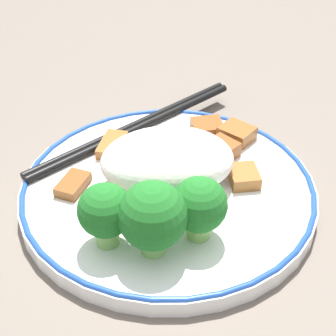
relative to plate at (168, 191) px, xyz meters
The scene contains 15 objects.
ground_plane 0.01m from the plate, ahead, with size 3.00×3.00×0.00m, color #665B51.
plate is the anchor object (origin of this frame).
rice_mound 0.03m from the plate, 58.54° to the left, with size 0.11×0.08×0.05m.
broccoli_back_left 0.09m from the plate, 130.20° to the right, with size 0.04×0.04×0.05m.
broccoli_back_center 0.09m from the plate, 104.27° to the right, with size 0.05×0.05×0.06m.
broccoli_back_right 0.07m from the plate, 74.83° to the right, with size 0.04×0.04×0.05m.
meat_near_front 0.10m from the plate, 41.89° to the left, with size 0.04×0.04×0.01m.
meat_near_left 0.07m from the plate, ahead, with size 0.03×0.03×0.01m.
meat_near_right 0.08m from the plate, behind, with size 0.03×0.04×0.01m.
meat_near_back 0.08m from the plate, 127.27° to the left, with size 0.03×0.04×0.01m.
meat_on_rice_edge 0.10m from the plate, 60.22° to the left, with size 0.03×0.03×0.01m.
meat_mid_left 0.07m from the plate, 37.29° to the left, with size 0.03×0.03×0.01m.
meat_mid_right 0.06m from the plate, 65.13° to the left, with size 0.05×0.04×0.01m.
meat_far_scatter 0.06m from the plate, 158.72° to the right, with size 0.03×0.04×0.01m.
chopsticks 0.09m from the plate, 104.38° to the left, with size 0.21×0.15×0.01m.
Camera 1 is at (-0.04, -0.37, 0.31)m, focal length 60.00 mm.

